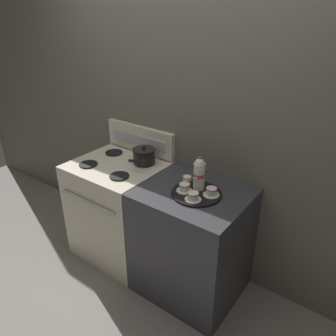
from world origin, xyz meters
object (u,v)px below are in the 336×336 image
object	(u,v)px
teapot	(199,174)
creamer_jug	(187,180)
stove	(120,209)
saucepan	(144,156)
teacup_front	(184,188)
teacup_right	(211,192)
serving_tray	(196,193)
teacup_left	(193,196)

from	to	relation	value
teapot	creamer_jug	bearing A→B (deg)	179.84
stove	saucepan	bearing A→B (deg)	39.57
teacup_front	creamer_jug	xyz separation A→B (m)	(-0.04, 0.09, 0.01)
teapot	stove	bearing A→B (deg)	-177.24
teacup_right	creamer_jug	size ratio (longest dim) A/B	1.69
stove	serving_tray	world-z (taller)	serving_tray
teacup_front	teacup_right	bearing A→B (deg)	19.10
serving_tray	teapot	size ratio (longest dim) A/B	1.42
stove	teacup_front	size ratio (longest dim) A/B	8.00
stove	teacup_left	world-z (taller)	teacup_left
teacup_right	creamer_jug	bearing A→B (deg)	173.14
stove	creamer_jug	world-z (taller)	creamer_jug
stove	saucepan	xyz separation A→B (m)	(0.18, 0.15, 0.51)
saucepan	serving_tray	size ratio (longest dim) A/B	0.79
saucepan	serving_tray	bearing A→B (deg)	-15.09
saucepan	teacup_right	distance (m)	0.72
serving_tray	creamer_jug	distance (m)	0.13
serving_tray	teacup_left	xyz separation A→B (m)	(0.03, -0.10, 0.03)
creamer_jug	teacup_front	bearing A→B (deg)	-67.32
creamer_jug	stove	bearing A→B (deg)	-176.82
stove	teacup_right	world-z (taller)	teacup_right
stove	teacup_left	distance (m)	0.96
stove	teapot	world-z (taller)	teapot
teacup_right	teapot	bearing A→B (deg)	167.66
teacup_left	saucepan	bearing A→B (deg)	157.97
saucepan	teapot	world-z (taller)	teapot
creamer_jug	teacup_right	bearing A→B (deg)	-6.86
teacup_left	stove	bearing A→B (deg)	172.06
saucepan	teacup_front	bearing A→B (deg)	-20.28
teapot	teacup_right	world-z (taller)	teapot
stove	teapot	xyz separation A→B (m)	(0.77, 0.04, 0.57)
creamer_jug	serving_tray	bearing A→B (deg)	-25.90
stove	teacup_left	bearing A→B (deg)	-7.94
saucepan	serving_tray	distance (m)	0.64
teapot	creamer_jug	world-z (taller)	teapot
teapot	teacup_left	distance (m)	0.18
saucepan	creamer_jug	size ratio (longest dim) A/B	4.19
teapot	creamer_jug	xyz separation A→B (m)	(-0.10, 0.00, -0.08)
teacup_left	teapot	bearing A→B (deg)	108.31
teacup_front	teacup_left	bearing A→B (deg)	-29.81
creamer_jug	teapot	bearing A→B (deg)	-0.16
teapot	saucepan	bearing A→B (deg)	169.60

